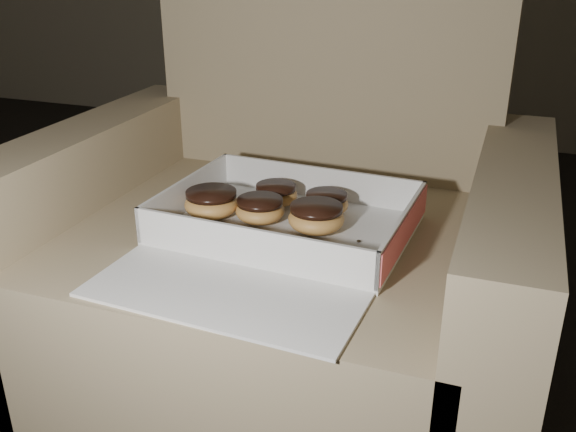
# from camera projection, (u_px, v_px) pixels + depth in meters

# --- Properties ---
(armchair) EXTENTS (0.88, 0.74, 0.92)m
(armchair) POSITION_uv_depth(u_px,v_px,m) (287.00, 270.00, 1.21)
(armchair) COLOR #94835F
(armchair) RESTS_ON floor
(bakery_box) EXTENTS (0.42, 0.48, 0.07)m
(bakery_box) POSITION_uv_depth(u_px,v_px,m) (280.00, 234.00, 1.04)
(bakery_box) COLOR silver
(bakery_box) RESTS_ON armchair
(donut_a) EXTENTS (0.09, 0.09, 0.05)m
(donut_a) POSITION_uv_depth(u_px,v_px,m) (316.00, 217.00, 1.05)
(donut_a) COLOR #CB8347
(donut_a) RESTS_ON bakery_box
(donut_b) EXTENTS (0.08, 0.08, 0.04)m
(donut_b) POSITION_uv_depth(u_px,v_px,m) (276.00, 194.00, 1.16)
(donut_b) COLOR #CB8347
(donut_b) RESTS_ON bakery_box
(donut_c) EXTENTS (0.08, 0.08, 0.04)m
(donut_c) POSITION_uv_depth(u_px,v_px,m) (326.00, 203.00, 1.12)
(donut_c) COLOR #CB8347
(donut_c) RESTS_ON bakery_box
(donut_d) EXTENTS (0.09, 0.09, 0.05)m
(donut_d) POSITION_uv_depth(u_px,v_px,m) (212.00, 203.00, 1.11)
(donut_d) COLOR #CB8347
(donut_d) RESTS_ON bakery_box
(donut_e) EXTENTS (0.08, 0.08, 0.04)m
(donut_e) POSITION_uv_depth(u_px,v_px,m) (260.00, 209.00, 1.09)
(donut_e) COLOR #CB8347
(donut_e) RESTS_ON bakery_box
(crumb_a) EXTENTS (0.01, 0.01, 0.00)m
(crumb_a) POSITION_uv_depth(u_px,v_px,m) (191.00, 220.00, 1.10)
(crumb_a) COLOR black
(crumb_a) RESTS_ON bakery_box
(crumb_b) EXTENTS (0.01, 0.01, 0.00)m
(crumb_b) POSITION_uv_depth(u_px,v_px,m) (359.00, 241.00, 1.02)
(crumb_b) COLOR black
(crumb_b) RESTS_ON bakery_box
(crumb_c) EXTENTS (0.01, 0.01, 0.00)m
(crumb_c) POSITION_uv_depth(u_px,v_px,m) (307.00, 260.00, 0.96)
(crumb_c) COLOR black
(crumb_c) RESTS_ON bakery_box
(crumb_d) EXTENTS (0.01, 0.01, 0.00)m
(crumb_d) POSITION_uv_depth(u_px,v_px,m) (209.00, 241.00, 1.02)
(crumb_d) COLOR black
(crumb_d) RESTS_ON bakery_box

